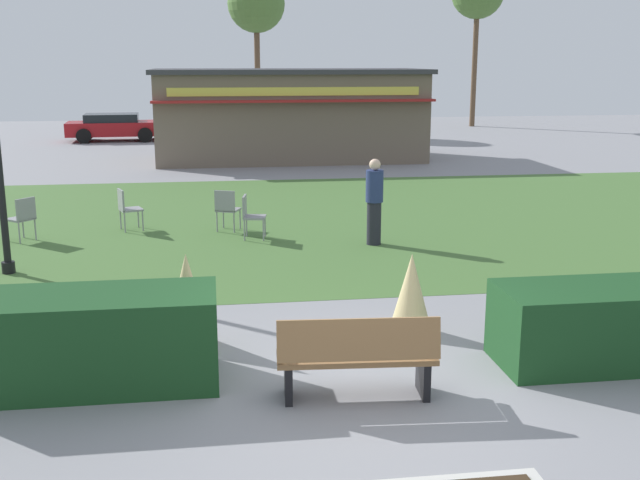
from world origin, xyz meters
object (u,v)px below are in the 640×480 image
(cafe_chair_north, at_px, (127,206))
(tree_right_bg, at_px, (256,5))
(parked_car_west_slot, at_px, (115,126))
(cafe_chair_center, at_px, (227,207))
(food_kiosk, at_px, (290,114))
(trash_bin, at_px, (576,339))
(cafe_chair_west, at_px, (23,216))
(person_strolling, at_px, (374,201))
(park_bench, at_px, (357,357))
(cafe_chair_east, at_px, (250,213))

(cafe_chair_north, xyz_separation_m, tree_right_bg, (4.20, 22.64, 5.62))
(parked_car_west_slot, distance_m, tree_right_bg, 9.33)
(cafe_chair_north, bearing_deg, cafe_chair_center, -10.28)
(food_kiosk, distance_m, cafe_chair_center, 12.16)
(trash_bin, distance_m, cafe_chair_west, 11.03)
(cafe_chair_west, xyz_separation_m, person_strolling, (6.86, -1.21, 0.33))
(park_bench, bearing_deg, trash_bin, 8.46)
(cafe_chair_west, distance_m, tree_right_bg, 24.82)
(tree_right_bg, bearing_deg, cafe_chair_north, -100.51)
(park_bench, bearing_deg, cafe_chair_center, 97.91)
(trash_bin, height_order, cafe_chair_center, cafe_chair_center)
(cafe_chair_west, relative_size, person_strolling, 0.53)
(cafe_chair_east, bearing_deg, parked_car_west_slot, 103.85)
(cafe_chair_center, relative_size, person_strolling, 0.53)
(park_bench, relative_size, cafe_chair_north, 1.95)
(cafe_chair_center, bearing_deg, cafe_chair_north, 169.72)
(park_bench, relative_size, parked_car_west_slot, 0.40)
(cafe_chair_west, relative_size, tree_right_bg, 0.12)
(cafe_chair_east, height_order, tree_right_bg, tree_right_bg)
(food_kiosk, relative_size, cafe_chair_north, 10.87)
(cafe_chair_west, height_order, cafe_chair_center, same)
(parked_car_west_slot, height_order, tree_right_bg, tree_right_bg)
(cafe_chair_north, bearing_deg, parked_car_west_slot, 97.28)
(cafe_chair_north, height_order, tree_right_bg, tree_right_bg)
(cafe_chair_north, height_order, person_strolling, person_strolling)
(cafe_chair_west, distance_m, person_strolling, 6.98)
(park_bench, height_order, tree_right_bg, tree_right_bg)
(trash_bin, height_order, cafe_chair_west, cafe_chair_west)
(trash_bin, relative_size, cafe_chair_west, 0.88)
(park_bench, xyz_separation_m, parked_car_west_slot, (-5.71, 27.94, 0.16))
(trash_bin, relative_size, cafe_chair_north, 0.88)
(cafe_chair_center, xyz_separation_m, tree_right_bg, (2.10, 23.02, 5.62))
(cafe_chair_east, bearing_deg, park_bench, -84.61)
(cafe_chair_east, relative_size, parked_car_west_slot, 0.21)
(trash_bin, bearing_deg, cafe_chair_center, 115.36)
(cafe_chair_center, relative_size, parked_car_west_slot, 0.21)
(person_strolling, height_order, parked_car_west_slot, person_strolling)
(cafe_chair_east, height_order, cafe_chair_north, same)
(cafe_chair_west, distance_m, parked_car_west_slot, 19.83)
(cafe_chair_west, height_order, person_strolling, person_strolling)
(cafe_chair_west, distance_m, cafe_chair_center, 4.05)
(trash_bin, relative_size, person_strolling, 0.46)
(cafe_chair_center, height_order, person_strolling, person_strolling)
(cafe_chair_center, distance_m, cafe_chair_north, 2.13)
(trash_bin, height_order, parked_car_west_slot, parked_car_west_slot)
(food_kiosk, distance_m, parked_car_west_slot, 10.45)
(park_bench, xyz_separation_m, cafe_chair_west, (-5.21, 8.12, 0.05))
(person_strolling, distance_m, parked_car_west_slot, 22.29)
(parked_car_west_slot, bearing_deg, cafe_chair_east, -76.15)
(tree_right_bg, bearing_deg, cafe_chair_east, -93.97)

